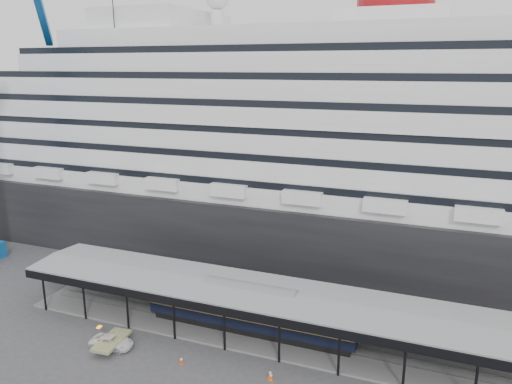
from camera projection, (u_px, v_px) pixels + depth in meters
ground at (248, 361)px, 48.42m from camera, size 200.00×200.00×0.00m
cruise_ship at (331, 132)px, 72.75m from camera, size 130.00×30.00×43.90m
platform_canopy at (266, 315)px, 52.35m from camera, size 56.00×9.18×5.30m
port_truck at (112, 342)px, 50.51m from camera, size 4.62×2.46×1.24m
pullman_carriage at (250, 309)px, 52.90m from camera, size 23.04×3.23×22.62m
traffic_cone_left at (181, 360)px, 47.86m from camera, size 0.47×0.47×0.77m
traffic_cone_mid at (270, 374)px, 45.65m from camera, size 0.46×0.46×0.83m
traffic_cone_right at (271, 376)px, 45.35m from camera, size 0.48×0.48×0.79m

